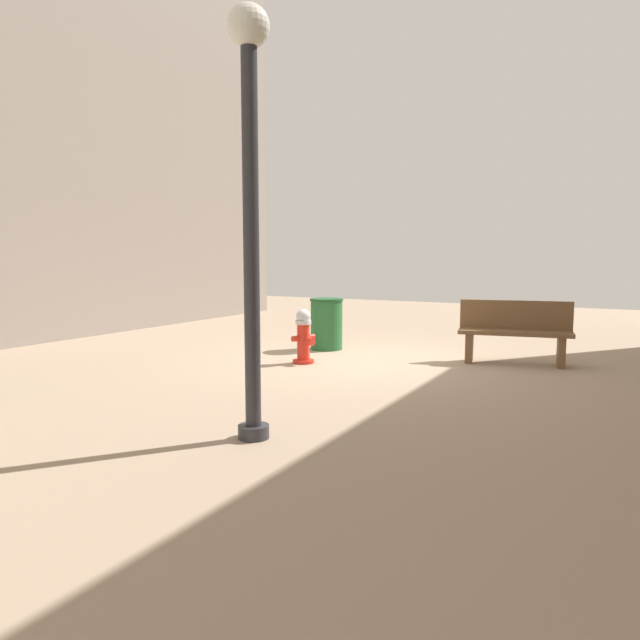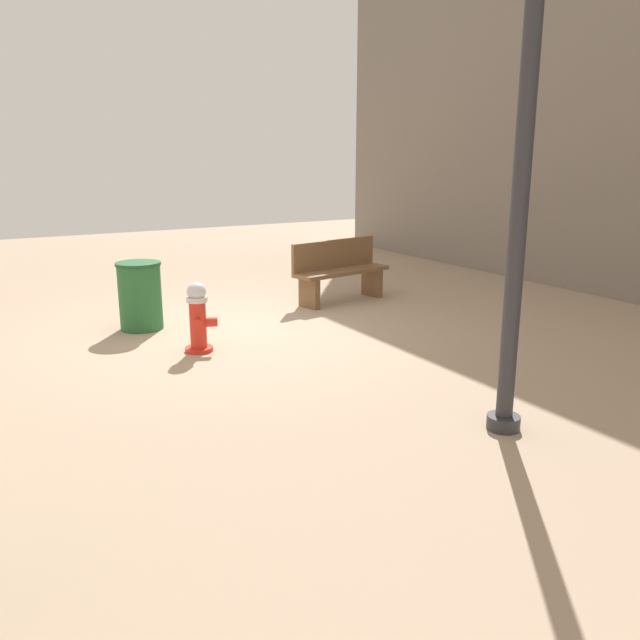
% 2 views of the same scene
% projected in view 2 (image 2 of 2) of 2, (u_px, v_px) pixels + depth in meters
% --- Properties ---
extents(ground_plane, '(23.40, 23.40, 0.00)m').
position_uv_depth(ground_plane, '(234.00, 330.00, 8.61)').
color(ground_plane, tan).
extents(fire_hydrant, '(0.39, 0.42, 0.83)m').
position_uv_depth(fire_hydrant, '(198.00, 317.00, 7.62)').
color(fire_hydrant, red).
rests_on(fire_hydrant, ground_plane).
extents(bench_near, '(1.69, 0.72, 0.95)m').
position_uv_depth(bench_near, '(339.00, 270.00, 10.21)').
color(bench_near, brown).
rests_on(bench_near, ground_plane).
extents(street_lamp, '(0.36, 0.36, 3.71)m').
position_uv_depth(street_lamp, '(524.00, 146.00, 4.98)').
color(street_lamp, '#2D2D33').
rests_on(street_lamp, ground_plane).
extents(trash_bin, '(0.58, 0.58, 0.89)m').
position_uv_depth(trash_bin, '(140.00, 296.00, 8.59)').
color(trash_bin, '#266633').
rests_on(trash_bin, ground_plane).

